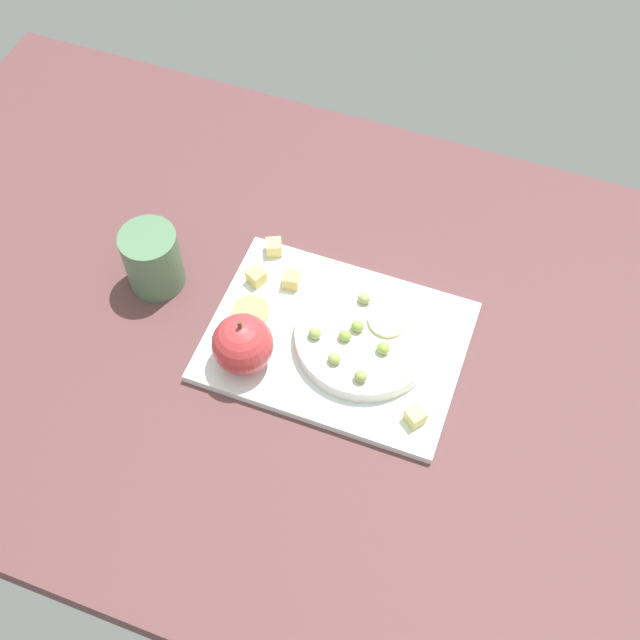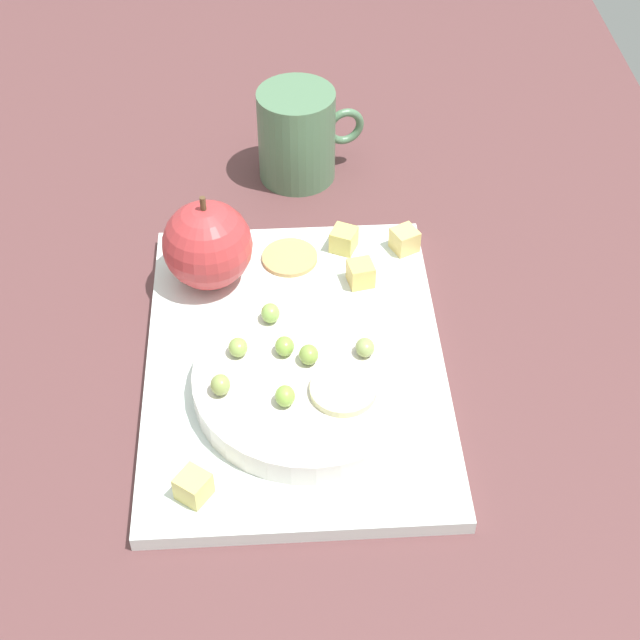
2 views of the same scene
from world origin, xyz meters
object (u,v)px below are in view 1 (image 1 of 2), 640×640
at_px(grape_2, 315,333).
at_px(grape_3, 358,326).
at_px(cracker_0, 251,310).
at_px(grape_1, 383,348).
at_px(cup, 153,259).
at_px(grape_0, 345,335).
at_px(cheese_cube_1, 291,280).
at_px(apple_whole, 243,344).
at_px(cheese_cube_0, 256,277).
at_px(serving_dish, 365,336).
at_px(grape_4, 361,376).
at_px(grape_6, 364,298).
at_px(platter, 337,340).
at_px(apple_slice_0, 388,321).
at_px(cheese_cube_3, 415,416).
at_px(grape_5, 334,359).
at_px(cheese_cube_2, 274,247).

bearing_deg(grape_2, grape_3, -148.73).
xyz_separation_m(cracker_0, grape_2, (-0.10, 0.02, 0.03)).
distance_m(grape_1, cup, 0.33).
xyz_separation_m(grape_0, cup, (0.28, -0.02, 0.00)).
relative_size(cheese_cube_1, grape_2, 1.26).
bearing_deg(apple_whole, cheese_cube_0, -74.34).
height_order(grape_1, grape_2, same).
distance_m(cheese_cube_0, grape_1, 0.21).
relative_size(serving_dish, cheese_cube_1, 8.60).
height_order(grape_4, grape_6, grape_4).
bearing_deg(apple_whole, platter, -143.32).
distance_m(cheese_cube_0, grape_4, 0.21).
relative_size(grape_6, apple_slice_0, 0.33).
xyz_separation_m(cheese_cube_3, grape_0, (0.12, -0.07, 0.02)).
relative_size(apple_whole, cheese_cube_0, 3.67).
distance_m(grape_0, grape_4, 0.06).
xyz_separation_m(platter, cracker_0, (0.12, 0.00, 0.01)).
distance_m(serving_dish, grape_4, 0.07).
bearing_deg(grape_3, grape_1, 154.25).
relative_size(apple_whole, apple_slice_0, 1.53).
bearing_deg(cracker_0, cup, -4.46).
xyz_separation_m(cracker_0, apple_slice_0, (-0.18, -0.03, 0.02)).
bearing_deg(platter, grape_3, -164.74).
distance_m(apple_whole, grape_2, 0.09).
xyz_separation_m(platter, grape_3, (-0.02, -0.01, 0.04)).
relative_size(grape_5, apple_slice_0, 0.33).
bearing_deg(apple_slice_0, cracker_0, 10.20).
xyz_separation_m(grape_1, grape_2, (0.09, 0.01, 0.00)).
xyz_separation_m(serving_dish, cracker_0, (0.16, 0.01, -0.01)).
distance_m(grape_0, apple_slice_0, 0.06).
bearing_deg(grape_3, grape_6, -82.53).
bearing_deg(cheese_cube_0, grape_6, -178.19).
bearing_deg(apple_slice_0, serving_dish, 47.91).
height_order(apple_whole, cheese_cube_2, apple_whole).
bearing_deg(grape_0, cheese_cube_0, -21.45).
bearing_deg(grape_2, cracker_0, -11.98).
height_order(grape_6, apple_slice_0, grape_6).
xyz_separation_m(grape_3, grape_4, (-0.03, 0.07, 0.00)).
relative_size(grape_0, grape_4, 1.00).
xyz_separation_m(grape_1, grape_3, (0.04, -0.02, -0.00)).
distance_m(serving_dish, grape_6, 0.05).
distance_m(cheese_cube_2, cup, 0.17).
bearing_deg(grape_5, grape_1, -146.23).
bearing_deg(apple_whole, cheese_cube_2, -80.23).
bearing_deg(grape_2, grape_0, -164.44).
relative_size(grape_3, grape_5, 1.00).
bearing_deg(cheese_cube_3, apple_whole, -1.61).
bearing_deg(apple_whole, grape_4, -175.18).
distance_m(cheese_cube_3, cracker_0, 0.26).
bearing_deg(cup, cheese_cube_3, 167.12).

